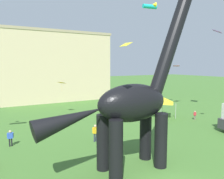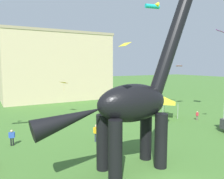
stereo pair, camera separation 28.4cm
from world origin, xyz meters
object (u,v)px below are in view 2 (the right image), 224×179
Objects in this scene: person_photographer at (12,136)px; dinosaur_sculpture at (132,103)px; person_watching_child at (96,131)px; kite_far_right at (125,44)px; kite_mid_center at (64,83)px; kite_near_low at (179,66)px; kite_apex at (153,6)px; kite_high_left at (220,31)px; person_far_spectator at (197,115)px; festival_canopy_tent at (164,100)px.

dinosaur_sculpture is at bearing 132.58° from person_photographer.
kite_far_right reaches higher than person_watching_child.
kite_far_right is (-2.34, -8.70, 7.52)m from person_watching_child.
kite_mid_center is 21.98m from kite_far_right.
person_watching_child is 1.12× the size of person_photographer.
kite_near_low is 11.42m from kite_apex.
dinosaur_sculpture reaches higher than kite_far_right.
kite_mid_center is (0.92, 12.72, 3.80)m from person_watching_child.
person_watching_child is at bearing -172.46° from kite_high_left.
person_far_spectator is (15.85, 7.68, -4.02)m from dinosaur_sculpture.
person_photographer is 0.48× the size of festival_canopy_tent.
dinosaur_sculpture is 4.18× the size of festival_canopy_tent.
kite_high_left is (22.09, 9.35, 7.59)m from dinosaur_sculpture.
person_far_spectator is 22.83m from person_photographer.
kite_mid_center is (8.16, 9.97, 3.91)m from person_photographer.
person_photographer is at bearing -175.15° from festival_canopy_tent.
dinosaur_sculpture is 6.23× the size of kite_high_left.
kite_apex is (3.96, 7.56, 14.74)m from festival_canopy_tent.
kite_near_low is (-0.12, 7.88, -5.16)m from kite_high_left.
kite_far_right is at bearing -98.65° from kite_mid_center.
kite_high_left is (29.02, 0.13, 11.44)m from person_photographer.
dinosaur_sculpture reaches higher than kite_high_left.
festival_canopy_tent is at bearing -117.63° from kite_apex.
kite_near_low is 2.00× the size of kite_far_right.
kite_high_left is (21.78, 2.88, 11.33)m from person_watching_child.
person_far_spectator is 13.29m from kite_high_left.
kite_far_right is at bearing -154.35° from kite_high_left.
kite_far_right is at bearing -145.66° from dinosaur_sculpture.
dinosaur_sculpture is 28.03m from kite_near_low.
kite_apex reaches higher than person_far_spectator.
person_far_spectator is 13.05m from kite_near_low.
person_far_spectator is 0.46× the size of kite_apex.
kite_mid_center is (1.23, 19.19, 0.06)m from dinosaur_sculpture.
kite_mid_center is at bearing 124.11° from person_far_spectator.
kite_apex is at bearing -153.05° from person_photographer.
person_watching_child is at bearing -143.94° from kite_apex.
person_watching_child is 0.64× the size of kite_apex.
person_far_spectator is 0.73× the size of person_watching_child.
person_watching_child reaches higher than person_far_spectator.
kite_apex reaches higher than kite_near_low.
kite_near_low reaches higher than festival_canopy_tent.
kite_high_left is (9.28, -1.55, 9.80)m from festival_canopy_tent.
kite_high_left reaches higher than kite_near_low.
dinosaur_sculpture is 5.00× the size of kite_apex.
person_far_spectator is 0.39× the size of festival_canopy_tent.
person_watching_child is at bearing -153.58° from kite_near_low.
person_watching_child is at bearing 74.97° from kite_far_right.
kite_mid_center is at bearing 144.40° from festival_canopy_tent.
person_watching_child is 0.79× the size of kite_high_left.
person_far_spectator is at bearing -38.22° from kite_mid_center.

